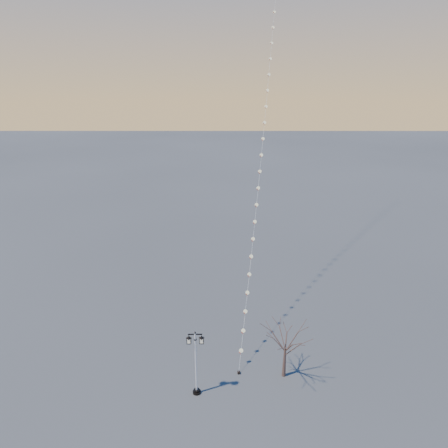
{
  "coord_description": "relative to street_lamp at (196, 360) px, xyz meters",
  "views": [
    {
      "loc": [
        1.37,
        -22.8,
        21.17
      ],
      "look_at": [
        1.32,
        6.71,
        10.42
      ],
      "focal_mm": 32.38,
      "sensor_mm": 36.0,
      "label": 1
    }
  ],
  "objects": [
    {
      "name": "street_lamp",
      "position": [
        0.0,
        0.0,
        0.0
      ],
      "size": [
        1.3,
        0.57,
        5.13
      ],
      "rotation": [
        0.0,
        0.0,
        0.02
      ],
      "color": "black",
      "rests_on": "ground"
    },
    {
      "name": "ground",
      "position": [
        0.62,
        -0.1,
        -2.84
      ],
      "size": [
        300.0,
        300.0,
        0.0
      ],
      "primitive_type": "plane",
      "color": "#454546",
      "rests_on": "ground"
    },
    {
      "name": "bare_tree",
      "position": [
        6.44,
        1.79,
        0.29
      ],
      "size": [
        2.71,
        2.71,
        4.5
      ],
      "rotation": [
        0.0,
        0.0,
        0.26
      ],
      "color": "#4D352D",
      "rests_on": "ground"
    },
    {
      "name": "kite_train",
      "position": [
        6.26,
        19.57,
        20.3
      ],
      "size": [
        6.98,
        35.74,
        46.45
      ],
      "rotation": [
        0.0,
        0.0,
        0.39
      ],
      "color": "black",
      "rests_on": "ground"
    }
  ]
}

